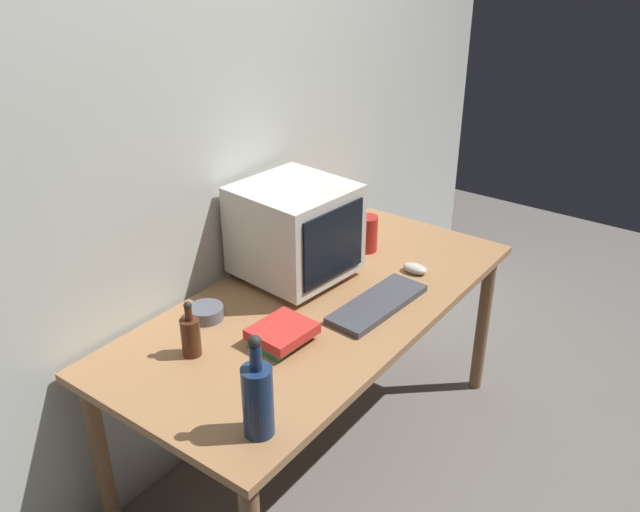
{
  "coord_description": "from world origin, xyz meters",
  "views": [
    {
      "loc": [
        -1.68,
        -1.23,
        1.96
      ],
      "look_at": [
        0.0,
        0.0,
        0.9
      ],
      "focal_mm": 37.6,
      "sensor_mm": 36.0,
      "label": 1
    }
  ],
  "objects_px": {
    "crt_monitor": "(295,231)",
    "bottle_short": "(191,335)",
    "cd_spindle": "(206,313)",
    "keyboard": "(378,304)",
    "computer_mouse": "(415,268)",
    "bottle_tall": "(258,398)",
    "book_stack": "(282,334)",
    "metal_canister": "(367,234)"
  },
  "relations": [
    {
      "from": "bottle_tall",
      "to": "book_stack",
      "type": "distance_m",
      "value": 0.43
    },
    {
      "from": "keyboard",
      "to": "metal_canister",
      "type": "distance_m",
      "value": 0.46
    },
    {
      "from": "bottle_short",
      "to": "book_stack",
      "type": "relative_size",
      "value": 0.94
    },
    {
      "from": "crt_monitor",
      "to": "computer_mouse",
      "type": "relative_size",
      "value": 4.2
    },
    {
      "from": "keyboard",
      "to": "computer_mouse",
      "type": "height_order",
      "value": "computer_mouse"
    },
    {
      "from": "crt_monitor",
      "to": "keyboard",
      "type": "distance_m",
      "value": 0.42
    },
    {
      "from": "crt_monitor",
      "to": "bottle_tall",
      "type": "relative_size",
      "value": 1.35
    },
    {
      "from": "computer_mouse",
      "to": "bottle_tall",
      "type": "height_order",
      "value": "bottle_tall"
    },
    {
      "from": "keyboard",
      "to": "bottle_short",
      "type": "height_order",
      "value": "bottle_short"
    },
    {
      "from": "computer_mouse",
      "to": "metal_canister",
      "type": "bearing_deg",
      "value": 78.16
    },
    {
      "from": "keyboard",
      "to": "metal_canister",
      "type": "xyz_separation_m",
      "value": [
        0.36,
        0.28,
        0.06
      ]
    },
    {
      "from": "crt_monitor",
      "to": "cd_spindle",
      "type": "xyz_separation_m",
      "value": [
        -0.42,
        0.06,
        -0.17
      ]
    },
    {
      "from": "bottle_tall",
      "to": "bottle_short",
      "type": "xyz_separation_m",
      "value": [
        0.15,
        0.41,
        -0.04
      ]
    },
    {
      "from": "keyboard",
      "to": "bottle_tall",
      "type": "distance_m",
      "value": 0.75
    },
    {
      "from": "bottle_short",
      "to": "cd_spindle",
      "type": "bearing_deg",
      "value": 32.72
    },
    {
      "from": "cd_spindle",
      "to": "keyboard",
      "type": "bearing_deg",
      "value": -46.63
    },
    {
      "from": "computer_mouse",
      "to": "bottle_short",
      "type": "height_order",
      "value": "bottle_short"
    },
    {
      "from": "cd_spindle",
      "to": "metal_canister",
      "type": "xyz_separation_m",
      "value": [
        0.77,
        -0.16,
        0.05
      ]
    },
    {
      "from": "crt_monitor",
      "to": "book_stack",
      "type": "xyz_separation_m",
      "value": [
        -0.38,
        -0.24,
        -0.16
      ]
    },
    {
      "from": "bottle_short",
      "to": "cd_spindle",
      "type": "height_order",
      "value": "bottle_short"
    },
    {
      "from": "crt_monitor",
      "to": "keyboard",
      "type": "bearing_deg",
      "value": -90.75
    },
    {
      "from": "keyboard",
      "to": "computer_mouse",
      "type": "distance_m",
      "value": 0.3
    },
    {
      "from": "book_stack",
      "to": "cd_spindle",
      "type": "height_order",
      "value": "book_stack"
    },
    {
      "from": "bottle_short",
      "to": "metal_canister",
      "type": "height_order",
      "value": "bottle_short"
    },
    {
      "from": "crt_monitor",
      "to": "cd_spindle",
      "type": "relative_size",
      "value": 3.5
    },
    {
      "from": "keyboard",
      "to": "bottle_short",
      "type": "xyz_separation_m",
      "value": [
        -0.59,
        0.32,
        0.06
      ]
    },
    {
      "from": "crt_monitor",
      "to": "bottle_short",
      "type": "bearing_deg",
      "value": -175.11
    },
    {
      "from": "keyboard",
      "to": "computer_mouse",
      "type": "xyz_separation_m",
      "value": [
        0.3,
        0.02,
        0.01
      ]
    },
    {
      "from": "book_stack",
      "to": "cd_spindle",
      "type": "bearing_deg",
      "value": 97.37
    },
    {
      "from": "computer_mouse",
      "to": "cd_spindle",
      "type": "xyz_separation_m",
      "value": [
        -0.72,
        0.42,
        0.0
      ]
    },
    {
      "from": "keyboard",
      "to": "cd_spindle",
      "type": "xyz_separation_m",
      "value": [
        -0.41,
        0.44,
        0.01
      ]
    },
    {
      "from": "bottle_short",
      "to": "bottle_tall",
      "type": "bearing_deg",
      "value": -109.82
    },
    {
      "from": "book_stack",
      "to": "keyboard",
      "type": "bearing_deg",
      "value": -19.7
    },
    {
      "from": "crt_monitor",
      "to": "bottle_short",
      "type": "height_order",
      "value": "crt_monitor"
    },
    {
      "from": "computer_mouse",
      "to": "bottle_tall",
      "type": "xyz_separation_m",
      "value": [
        -1.04,
        -0.1,
        0.1
      ]
    },
    {
      "from": "computer_mouse",
      "to": "book_stack",
      "type": "xyz_separation_m",
      "value": [
        -0.68,
        0.12,
        0.01
      ]
    },
    {
      "from": "book_stack",
      "to": "bottle_short",
      "type": "bearing_deg",
      "value": 138.98
    },
    {
      "from": "book_stack",
      "to": "cd_spindle",
      "type": "relative_size",
      "value": 1.7
    },
    {
      "from": "bottle_tall",
      "to": "bottle_short",
      "type": "bearing_deg",
      "value": 70.18
    },
    {
      "from": "crt_monitor",
      "to": "book_stack",
      "type": "height_order",
      "value": "crt_monitor"
    },
    {
      "from": "keyboard",
      "to": "bottle_tall",
      "type": "xyz_separation_m",
      "value": [
        -0.74,
        -0.08,
        0.1
      ]
    },
    {
      "from": "bottle_tall",
      "to": "book_stack",
      "type": "bearing_deg",
      "value": 30.97
    }
  ]
}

